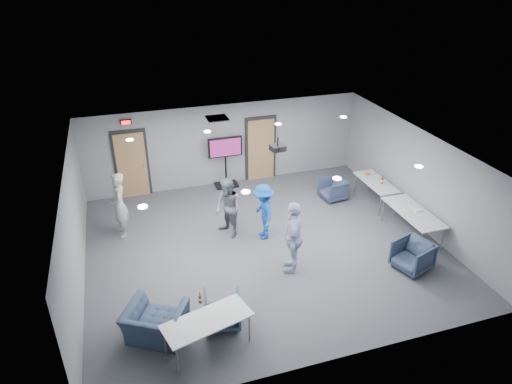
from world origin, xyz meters
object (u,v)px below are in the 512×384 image
object	(u,v)px
table_right_b	(413,213)
bottle_right	(382,181)
table_right_a	(376,183)
chair_right_a	(333,189)
tv_stand	(226,159)
chair_right_c	(412,256)
chair_front_b	(156,323)
bottle_front	(200,299)
person_a	(119,205)
projector	(278,148)
chair_front_a	(222,309)
person_b	(228,208)
person_d	(263,212)
table_front_left	(207,322)
person_c	(293,237)

from	to	relation	value
table_right_b	bottle_right	world-z (taller)	bottle_right
table_right_a	table_right_b	distance (m)	1.90
chair_right_a	tv_stand	xyz separation A→B (m)	(-2.96, 1.90, 0.64)
chair_right_c	chair_front_b	xyz separation A→B (m)	(-6.20, -0.42, -0.00)
chair_right_a	chair_front_b	bearing A→B (deg)	-60.61
table_right_b	tv_stand	size ratio (longest dim) A/B	1.15
table_right_a	bottle_front	world-z (taller)	bottle_front
person_a	chair_right_a	size ratio (longest dim) A/B	2.54
person_a	projector	xyz separation A→B (m)	(4.13, -0.88, 1.48)
table_right_a	person_a	bearing A→B (deg)	86.35
chair_right_a	tv_stand	bearing A→B (deg)	-128.72
table_right_a	chair_right_a	bearing A→B (deg)	60.27
chair_front_a	tv_stand	bearing A→B (deg)	-93.12
chair_right_a	bottle_front	distance (m)	6.68
chair_right_a	table_right_a	world-z (taller)	table_right_a
person_b	person_d	world-z (taller)	person_b
table_right_b	bottle_front	size ratio (longest dim) A/B	7.24
table_right_b	bottle_right	size ratio (longest dim) A/B	7.09
table_right_a	projector	bearing A→B (deg)	96.78
table_front_left	tv_stand	world-z (taller)	tv_stand
chair_front_a	projector	xyz separation A→B (m)	(2.35, 3.22, 2.05)
person_b	chair_front_a	size ratio (longest dim) A/B	2.18
chair_right_a	bottle_right	world-z (taller)	bottle_right
table_right_b	projector	bearing A→B (deg)	65.97
person_a	chair_front_b	bearing A→B (deg)	4.99
table_right_b	chair_right_a	bearing A→B (deg)	23.51
table_front_left	bottle_front	distance (m)	0.53
chair_front_a	chair_right_c	bearing A→B (deg)	-163.20
table_right_a	chair_front_b	bearing A→B (deg)	117.14
table_right_b	table_front_left	distance (m)	6.56
person_c	chair_front_b	size ratio (longest dim) A/B	1.64
table_right_a	table_right_b	bearing A→B (deg)	180.00
chair_front_b	chair_right_c	bearing A→B (deg)	-145.89
person_c	tv_stand	world-z (taller)	person_c
chair_right_a	table_front_left	distance (m)	7.00
person_d	bottle_front	xyz separation A→B (m)	(-2.28, -2.92, 0.04)
chair_front_a	bottle_right	bearing A→B (deg)	-137.34
person_a	bottle_front	distance (m)	4.40
person_d	table_right_a	bearing A→B (deg)	105.14
table_right_b	table_front_left	world-z (taller)	same
person_b	table_right_a	bearing A→B (deg)	71.75
chair_right_c	tv_stand	size ratio (longest dim) A/B	0.48
chair_front_a	person_a	bearing A→B (deg)	-54.59
chair_right_a	tv_stand	world-z (taller)	tv_stand
person_d	tv_stand	world-z (taller)	tv_stand
person_d	chair_front_b	bearing A→B (deg)	-44.74
person_a	chair_front_a	size ratio (longest dim) A/B	2.39
table_right_b	person_d	bearing A→B (deg)	74.00
person_b	chair_right_a	bearing A→B (deg)	82.71
chair_right_c	bottle_right	size ratio (longest dim) A/B	2.96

